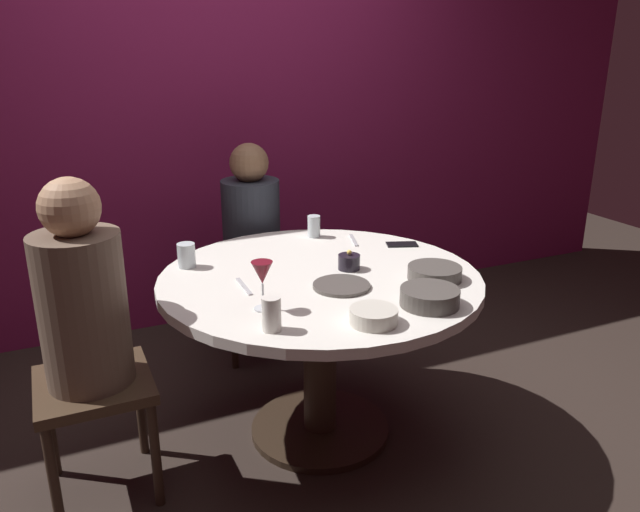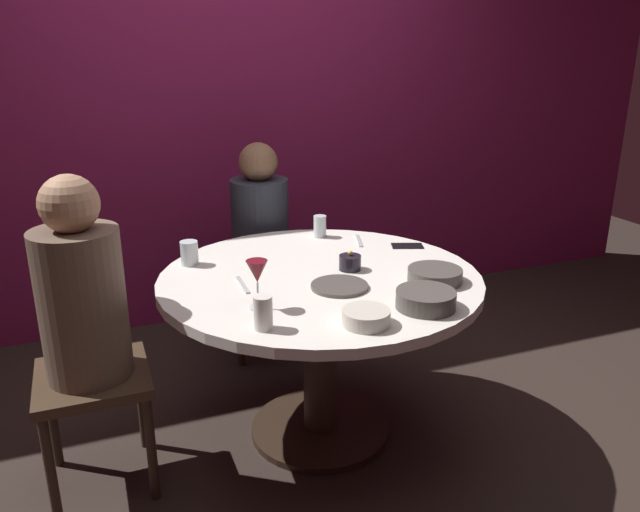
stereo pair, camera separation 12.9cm
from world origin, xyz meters
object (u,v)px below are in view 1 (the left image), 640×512
bowl_serving_large (374,316)px  cup_by_right_diner (314,226)px  wine_glass (262,275)px  cup_near_candle (186,255)px  candle_holder (349,262)px  bowl_salad_center (435,273)px  dinner_plate (341,286)px  dining_table (320,311)px  cup_by_left_diner (271,314)px  cell_phone (402,244)px  seated_diner_left (83,310)px  bowl_small_white (430,297)px  seated_diner_back (251,226)px

bowl_serving_large → cup_by_right_diner: (0.22, 0.97, 0.03)m
wine_glass → cup_near_candle: 0.57m
candle_holder → bowl_salad_center: bearing=-43.9°
dinner_plate → bowl_salad_center: 0.38m
dining_table → cup_by_left_diner: size_ratio=11.30×
bowl_serving_large → cup_by_left_diner: cup_by_left_diner is taller
bowl_serving_large → cup_by_left_diner: (-0.32, 0.09, 0.03)m
dinner_plate → cup_by_left_diner: 0.44m
bowl_serving_large → cup_by_left_diner: size_ratio=1.41×
cell_phone → cup_near_candle: 0.98m
cup_by_right_diner → seated_diner_left: bearing=-155.9°
cell_phone → cup_by_left_diner: size_ratio=1.22×
bowl_small_white → dinner_plate: bearing=126.4°
seated_diner_left → bowl_serving_large: bearing=-29.3°
cup_by_left_diner → cup_by_right_diner: 1.03m
seated_diner_back → bowl_small_white: seated_diner_back is taller
candle_holder → wine_glass: (-0.46, -0.24, 0.10)m
dining_table → cup_by_left_diner: cup_by_left_diner is taller
wine_glass → cup_near_candle: size_ratio=1.73×
dining_table → bowl_small_white: 0.53m
seated_diner_back → bowl_serving_large: size_ratio=7.07×
wine_glass → cell_phone: wine_glass is taller
wine_glass → dinner_plate: (0.34, 0.07, -0.12)m
dining_table → cup_by_left_diner: bearing=-131.5°
cup_by_left_diner → seated_diner_left: bearing=143.9°
seated_diner_back → bowl_salad_center: size_ratio=5.40×
seated_diner_left → wine_glass: size_ratio=6.86×
dinner_plate → cup_by_right_diner: cup_by_right_diner is taller
bowl_small_white → candle_holder: bearing=101.3°
bowl_small_white → cup_by_left_diner: size_ratio=1.84×
wine_glass → cup_by_left_diner: 0.19m
seated_diner_back → cell_phone: seated_diner_back is taller
seated_diner_back → cup_by_right_diner: size_ratio=10.98×
cup_by_right_diner → cell_phone: bearing=-42.5°
cell_phone → bowl_small_white: bearing=176.9°
seated_diner_left → dinner_plate: bearing=-9.7°
seated_diner_back → cup_by_right_diner: seated_diner_back is taller
seated_diner_back → wine_glass: size_ratio=6.48×
candle_holder → bowl_serving_large: size_ratio=0.56×
wine_glass → bowl_small_white: wine_glass is taller
dinner_plate → bowl_small_white: size_ratio=1.04×
bowl_small_white → dining_table: bearing=117.3°
bowl_small_white → cup_near_candle: size_ratio=2.08×
wine_glass → seated_diner_back: bearing=73.7°
wine_glass → bowl_salad_center: size_ratio=0.83×
bowl_serving_large → cup_by_right_diner: 1.00m
cup_by_right_diner → bowl_salad_center: bearing=-74.3°
bowl_serving_large → dining_table: bearing=86.8°
seated_diner_back → cell_phone: 0.84m
bowl_serving_large → cup_near_candle: 0.91m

